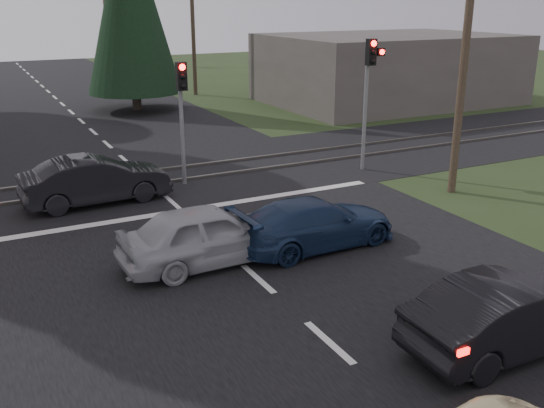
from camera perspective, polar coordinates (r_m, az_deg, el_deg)
ground at (r=11.46m, az=5.40°, el=-12.86°), size 120.00×120.00×0.00m
road at (r=19.86m, az=-10.17°, el=0.89°), size 14.00×100.00×0.01m
rail_corridor at (r=21.71m, az=-11.76°, el=2.32°), size 120.00×8.00×0.01m
stop_line at (r=18.23m, az=-8.48°, el=-0.62°), size 13.00×0.35×0.00m
rail_near at (r=20.95m, az=-11.16°, el=1.90°), size 120.00×0.12×0.10m
rail_far at (r=22.44m, az=-12.33°, el=2.94°), size 120.00×0.12×0.10m
traffic_signal_right at (r=22.03m, az=9.19°, el=11.51°), size 0.68×0.48×4.70m
traffic_signal_center at (r=20.14m, az=-8.47°, el=9.43°), size 0.32×0.48×4.10m
utility_pole_near at (r=19.86m, az=17.78°, el=14.22°), size 1.80×0.26×9.00m
utility_pole_mid at (r=40.63m, az=-7.48°, el=16.78°), size 1.80×0.26×9.00m
utility_pole_far at (r=64.68m, az=-15.43°, el=16.95°), size 1.80×0.26×9.00m
building_right at (r=38.37m, az=10.83°, el=12.42°), size 14.00×10.00×4.00m
dark_hatchback at (r=11.72m, az=21.67°, el=-9.62°), size 4.17×1.48×1.37m
silver_car at (r=14.35m, az=-5.97°, el=-2.89°), size 4.31×1.85×1.45m
blue_sedan at (r=15.31m, az=4.04°, el=-1.82°), size 4.41×1.96×1.26m
dark_car_far at (r=19.31m, az=-16.25°, el=2.15°), size 4.49×1.77×1.46m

